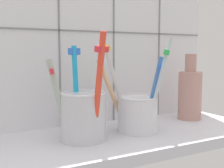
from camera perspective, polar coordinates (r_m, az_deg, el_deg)
counter_slab at (r=56.75cm, az=-0.03°, el=-10.96°), size 64.00×22.00×2.00cm
tile_wall_back at (r=65.24cm, az=-5.14°, el=10.34°), size 64.00×2.20×45.00cm
toothbrush_cup_left at (r=52.69cm, az=-5.68°, el=-5.71°), size 10.54×10.55×19.15cm
toothbrush_cup_right at (r=58.22cm, az=4.99°, el=-5.17°), size 12.54×11.84×18.43cm
ceramic_vase at (r=71.43cm, az=14.92°, el=-1.70°), size 5.46×5.46×15.41cm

